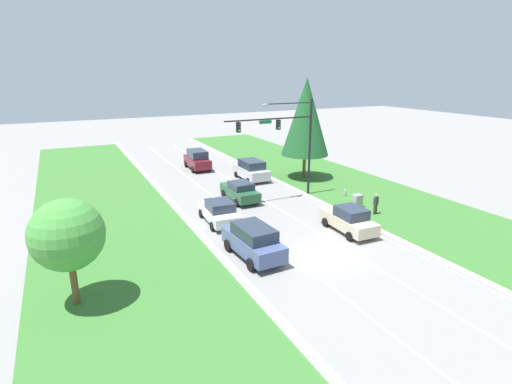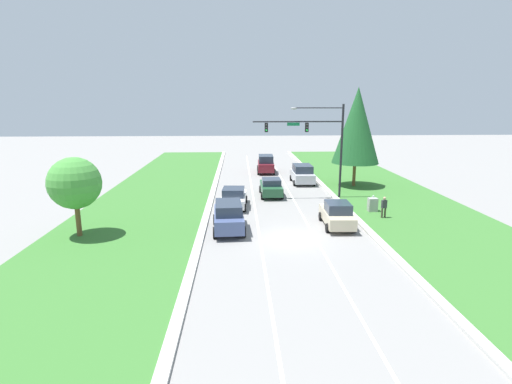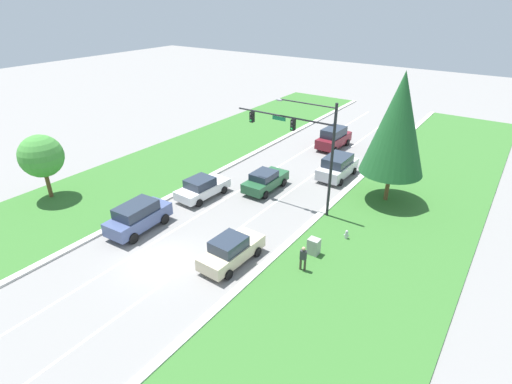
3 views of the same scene
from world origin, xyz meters
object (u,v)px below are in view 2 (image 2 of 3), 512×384
(oak_near_left_tree, at_px, (75,183))
(champagne_sedan, at_px, (337,214))
(utility_cabinet, at_px, (373,205))
(pedestrian, at_px, (384,207))
(traffic_signal_mast, at_px, (317,137))
(conifer_near_right_tree, at_px, (357,126))
(fire_hydrant, at_px, (373,199))
(burgundy_suv, at_px, (266,164))
(forest_sedan, at_px, (271,187))
(white_sedan, at_px, (234,197))
(slate_blue_suv, at_px, (229,216))
(silver_suv, at_px, (302,174))

(oak_near_left_tree, bearing_deg, champagne_sedan, 4.74)
(utility_cabinet, bearing_deg, pedestrian, -82.79)
(traffic_signal_mast, xyz_separation_m, conifer_near_right_tree, (4.97, 4.96, 0.68))
(fire_hydrant, bearing_deg, conifer_near_right_tree, 87.52)
(burgundy_suv, relative_size, oak_near_left_tree, 0.93)
(forest_sedan, distance_m, pedestrian, 11.10)
(fire_hydrant, bearing_deg, traffic_signal_mast, 155.72)
(white_sedan, height_order, utility_cabinet, white_sedan)
(champagne_sedan, relative_size, white_sedan, 0.97)
(slate_blue_suv, bearing_deg, silver_suv, 61.69)
(burgundy_suv, bearing_deg, slate_blue_suv, -98.07)
(white_sedan, bearing_deg, forest_sedan, 52.35)
(slate_blue_suv, distance_m, white_sedan, 6.26)
(forest_sedan, xyz_separation_m, utility_cabinet, (7.63, -6.00, -0.27))
(forest_sedan, relative_size, burgundy_suv, 0.94)
(slate_blue_suv, bearing_deg, utility_cabinet, 17.44)
(utility_cabinet, height_order, pedestrian, pedestrian)
(champagne_sedan, bearing_deg, burgundy_suv, 101.10)
(champagne_sedan, height_order, oak_near_left_tree, oak_near_left_tree)
(pedestrian, xyz_separation_m, fire_hydrant, (0.78, 4.65, -0.59))
(burgundy_suv, distance_m, utility_cabinet, 19.91)
(burgundy_suv, xyz_separation_m, silver_suv, (3.49, -6.73, -0.09))
(pedestrian, bearing_deg, silver_suv, -86.44)
(pedestrian, bearing_deg, utility_cabinet, -95.62)
(champagne_sedan, bearing_deg, oak_near_left_tree, -173.18)
(traffic_signal_mast, bearing_deg, utility_cabinet, -53.36)
(utility_cabinet, xyz_separation_m, fire_hydrant, (1.01, 2.81, -0.23))
(utility_cabinet, bearing_deg, oak_near_left_tree, -166.58)
(utility_cabinet, bearing_deg, burgundy_suv, 111.41)
(forest_sedan, xyz_separation_m, burgundy_suv, (0.36, 12.53, 0.26))
(utility_cabinet, bearing_deg, white_sedan, 169.67)
(white_sedan, bearing_deg, slate_blue_suv, -89.46)
(white_sedan, xyz_separation_m, conifer_near_right_tree, (12.38, 7.86, 5.44))
(utility_cabinet, relative_size, conifer_near_right_tree, 0.11)
(champagne_sedan, bearing_deg, silver_suv, 92.17)
(burgundy_suv, height_order, conifer_near_right_tree, conifer_near_right_tree)
(pedestrian, bearing_deg, forest_sedan, -57.76)
(silver_suv, height_order, oak_near_left_tree, oak_near_left_tree)
(slate_blue_suv, xyz_separation_m, utility_cabinet, (11.35, 4.23, -0.47))
(white_sedan, distance_m, conifer_near_right_tree, 15.64)
(slate_blue_suv, bearing_deg, white_sedan, 84.37)
(fire_hydrant, bearing_deg, oak_near_left_tree, -160.44)
(conifer_near_right_tree, bearing_deg, pedestrian, -95.28)
(conifer_near_right_tree, distance_m, oak_near_left_tree, 27.02)
(traffic_signal_mast, relative_size, burgundy_suv, 1.74)
(forest_sedan, distance_m, white_sedan, 5.27)
(pedestrian, bearing_deg, burgundy_suv, -82.62)
(utility_cabinet, bearing_deg, fire_hydrant, 70.29)
(traffic_signal_mast, bearing_deg, white_sedan, -158.61)
(burgundy_suv, relative_size, silver_suv, 1.02)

